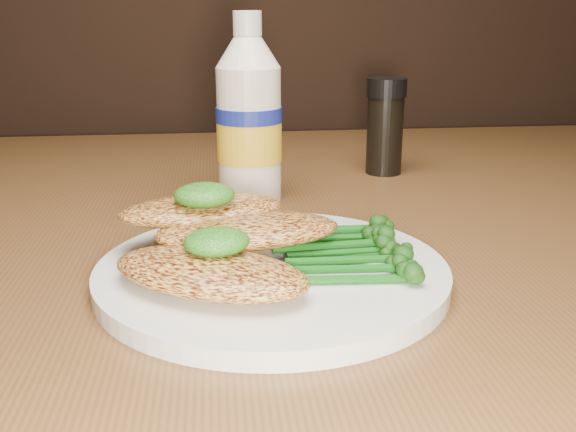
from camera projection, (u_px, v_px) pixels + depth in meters
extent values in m
cylinder|color=silver|center=(272.00, 273.00, 0.44)|extent=(0.24, 0.24, 0.01)
ellipsoid|color=gold|center=(210.00, 272.00, 0.40)|extent=(0.15, 0.13, 0.02)
ellipsoid|color=gold|center=(248.00, 231.00, 0.45)|extent=(0.13, 0.08, 0.02)
ellipsoid|color=gold|center=(202.00, 210.00, 0.47)|extent=(0.13, 0.08, 0.02)
ellipsoid|color=#093708|center=(217.00, 242.00, 0.41)|extent=(0.05, 0.05, 0.02)
ellipsoid|color=#093708|center=(204.00, 195.00, 0.46)|extent=(0.04, 0.04, 0.02)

